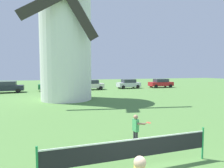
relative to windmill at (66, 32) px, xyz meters
The scene contains 8 objects.
windmill is the anchor object (origin of this frame).
tennis_net 16.15m from the windmill, 86.00° to the right, with size 5.34×0.06×1.10m.
player_far 14.63m from the windmill, 81.27° to the right, with size 0.76×0.41×1.25m.
parked_car_black 13.07m from the windmill, 131.58° to the left, with size 4.48×2.17×1.56m.
parked_car_green 11.50m from the windmill, 100.20° to the left, with size 3.94×2.11×1.56m.
parked_car_cream 11.89m from the windmill, 64.57° to the left, with size 3.98×1.96×1.56m.
parked_car_silver 15.86m from the windmill, 41.08° to the left, with size 4.10×2.06×1.56m.
parked_car_red 20.60m from the windmill, 28.48° to the left, with size 4.44×1.93×1.56m.
Camera 1 is at (-2.40, -3.23, 3.02)m, focal length 29.26 mm.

